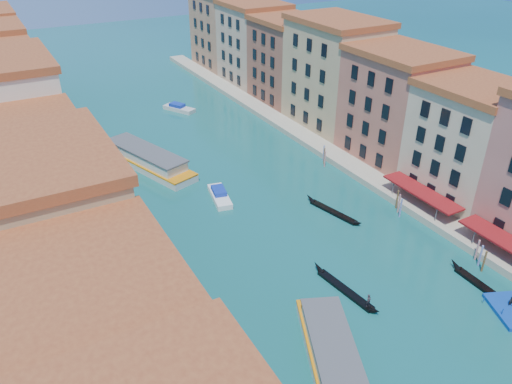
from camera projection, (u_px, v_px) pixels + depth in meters
left_bank_palazzos at (23, 151)px, 66.42m from camera, size 12.80×128.40×21.00m
right_bank_palazzos at (354, 88)px, 90.26m from camera, size 12.80×128.40×21.00m
quay at (314, 143)px, 91.44m from camera, size 4.00×140.00×1.00m
mooring_poles_right at (462, 245)px, 62.25m from camera, size 1.44×54.24×3.20m
vaporetto_near at (336, 367)px, 45.69m from camera, size 11.34×18.77×2.77m
vaporetto_far at (146, 159)px, 83.61m from camera, size 11.08×21.36×3.11m
gondola_fore at (345, 289)px, 56.40m from camera, size 2.11×10.76×2.15m
gondola_right at (487, 288)px, 56.42m from camera, size 1.24×10.70×2.13m
gondola_far at (332, 211)px, 71.18m from camera, size 3.19×10.51×1.50m
motorboat_mid at (220, 195)px, 74.58m from camera, size 3.59×7.37×1.46m
motorboat_far at (179, 108)px, 107.46m from camera, size 5.54×7.51×1.51m
blue_dock at (511, 310)px, 53.55m from camera, size 5.53×6.53×0.46m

